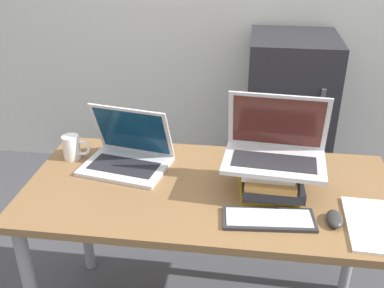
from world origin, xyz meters
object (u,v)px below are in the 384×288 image
object	(u,v)px
book_stack	(270,177)
mini_fridge	(287,121)
notepad	(374,225)
mouse	(335,219)
mug	(72,147)
wireless_keyboard	(269,219)
laptop_on_books	(275,148)
laptop_left	(128,154)

from	to	relation	value
book_stack	mini_fridge	bearing A→B (deg)	82.60
notepad	mouse	bearing A→B (deg)	178.95
mini_fridge	notepad	bearing A→B (deg)	-81.31
mug	wireless_keyboard	bearing A→B (deg)	-22.24
book_stack	mouse	bearing A→B (deg)	-39.24
laptop_on_books	mouse	size ratio (longest dim) A/B	3.90
laptop_on_books	mini_fridge	size ratio (longest dim) A/B	0.36
mini_fridge	book_stack	bearing A→B (deg)	-97.40
mouse	laptop_left	bearing A→B (deg)	159.79
book_stack	wireless_keyboard	distance (m)	0.20
laptop_on_books	mouse	distance (m)	0.32
laptop_on_books	mug	bearing A→B (deg)	171.21
mug	laptop_left	bearing A→B (deg)	-6.05
mouse	mini_fridge	size ratio (longest dim) A/B	0.09
laptop_on_books	laptop_left	bearing A→B (deg)	170.06
mug	book_stack	bearing A→B (deg)	-9.78
book_stack	mouse	world-z (taller)	book_stack
wireless_keyboard	laptop_left	bearing A→B (deg)	151.64
notepad	book_stack	bearing A→B (deg)	152.79
mouse	book_stack	bearing A→B (deg)	140.76
book_stack	mug	distance (m)	0.83
wireless_keyboard	mini_fridge	size ratio (longest dim) A/B	0.31
notepad	mini_fridge	distance (m)	1.33
laptop_left	laptop_on_books	distance (m)	0.60
laptop_on_books	mouse	xyz separation A→B (m)	(0.20, -0.19, -0.16)
wireless_keyboard	book_stack	bearing A→B (deg)	88.68
mug	mini_fridge	xyz separation A→B (m)	(0.96, 0.98, -0.26)
laptop_left	mini_fridge	xyz separation A→B (m)	(0.72, 1.00, -0.26)
laptop_on_books	notepad	bearing A→B (deg)	-29.61
laptop_left	laptop_on_books	xyz separation A→B (m)	(0.58, -0.10, 0.12)
wireless_keyboard	notepad	distance (m)	0.35
wireless_keyboard	notepad	size ratio (longest dim) A/B	1.05
laptop_left	mouse	size ratio (longest dim) A/B	3.86
laptop_on_books	wireless_keyboard	distance (m)	0.26
laptop_on_books	mini_fridge	world-z (taller)	laptop_on_books
mouse	mini_fridge	world-z (taller)	mini_fridge
book_stack	mini_fridge	distance (m)	1.16
laptop_left	mug	size ratio (longest dim) A/B	3.17
book_stack	notepad	world-z (taller)	book_stack
wireless_keyboard	mouse	world-z (taller)	mouse
laptop_left	wireless_keyboard	world-z (taller)	laptop_left
laptop_left	mug	world-z (taller)	laptop_left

